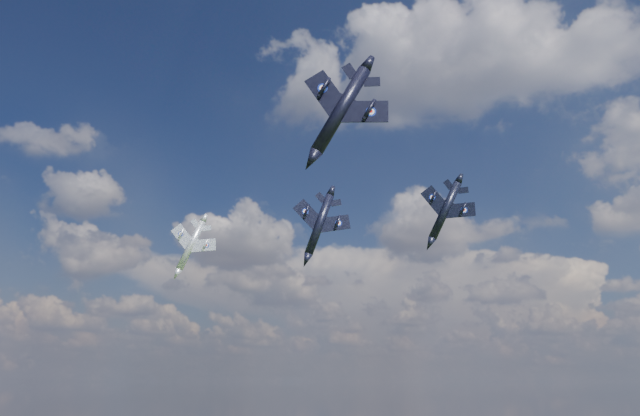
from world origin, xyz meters
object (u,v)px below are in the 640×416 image
at_px(jet_right_navy, 341,110).
at_px(jet_lead_navy, 319,224).
at_px(jet_high_navy, 445,210).
at_px(jet_left_silver, 191,245).

bearing_deg(jet_right_navy, jet_lead_navy, 97.75).
relative_size(jet_right_navy, jet_high_navy, 0.91).
xyz_separation_m(jet_right_navy, jet_left_silver, (-43.97, 40.50, -1.53)).
height_order(jet_right_navy, jet_high_navy, jet_high_navy).
height_order(jet_lead_navy, jet_left_silver, jet_left_silver).
xyz_separation_m(jet_lead_navy, jet_high_navy, (13.52, 22.99, 6.48)).
bearing_deg(jet_lead_navy, jet_left_silver, 133.07).
height_order(jet_lead_navy, jet_high_navy, jet_high_navy).
bearing_deg(jet_left_silver, jet_high_navy, -7.72).
distance_m(jet_high_navy, jet_left_silver, 45.17).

